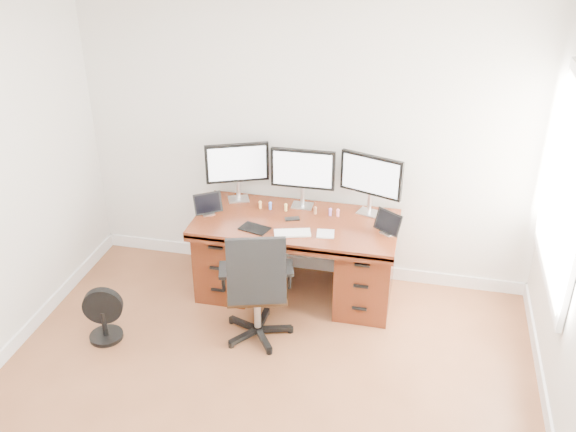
% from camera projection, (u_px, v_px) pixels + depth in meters
% --- Properties ---
extents(back_wall, '(4.00, 0.10, 2.70)m').
position_uv_depth(back_wall, '(307.00, 134.00, 5.46)').
color(back_wall, silver).
rests_on(back_wall, ground).
extents(desk, '(1.70, 0.80, 0.75)m').
position_uv_depth(desk, '(296.00, 254.00, 5.55)').
color(desk, '#522110').
rests_on(desk, ground).
extents(office_chair, '(0.66, 0.66, 1.00)m').
position_uv_depth(office_chair, '(257.00, 304.00, 5.03)').
color(office_chair, black).
rests_on(office_chair, ground).
extents(floor_fan, '(0.32, 0.27, 0.46)m').
position_uv_depth(floor_fan, '(103.00, 315.00, 5.08)').
color(floor_fan, black).
rests_on(floor_fan, ground).
extents(monitor_left, '(0.52, 0.24, 0.53)m').
position_uv_depth(monitor_left, '(237.00, 165.00, 5.55)').
color(monitor_left, silver).
rests_on(monitor_left, desk).
extents(monitor_center, '(0.55, 0.14, 0.53)m').
position_uv_depth(monitor_center, '(303.00, 171.00, 5.43)').
color(monitor_center, silver).
rests_on(monitor_center, desk).
extents(monitor_right, '(0.53, 0.21, 0.53)m').
position_uv_depth(monitor_right, '(371.00, 177.00, 5.32)').
color(monitor_right, silver).
rests_on(monitor_right, desk).
extents(tablet_left, '(0.24, 0.19, 0.19)m').
position_uv_depth(tablet_left, '(208.00, 205.00, 5.42)').
color(tablet_left, silver).
rests_on(tablet_left, desk).
extents(tablet_right, '(0.24, 0.19, 0.19)m').
position_uv_depth(tablet_right, '(388.00, 224.00, 5.13)').
color(tablet_right, silver).
rests_on(tablet_right, desk).
extents(keyboard, '(0.32, 0.20, 0.01)m').
position_uv_depth(keyboard, '(292.00, 233.00, 5.16)').
color(keyboard, silver).
rests_on(keyboard, desk).
extents(trackpad, '(0.16, 0.16, 0.01)m').
position_uv_depth(trackpad, '(325.00, 234.00, 5.15)').
color(trackpad, silver).
rests_on(trackpad, desk).
extents(drawing_tablet, '(0.27, 0.21, 0.01)m').
position_uv_depth(drawing_tablet, '(255.00, 228.00, 5.23)').
color(drawing_tablet, black).
rests_on(drawing_tablet, desk).
extents(phone, '(0.14, 0.10, 0.01)m').
position_uv_depth(phone, '(292.00, 219.00, 5.38)').
color(phone, black).
rests_on(phone, desk).
extents(figurine_yellow, '(0.03, 0.03, 0.07)m').
position_uv_depth(figurine_yellow, '(260.00, 204.00, 5.54)').
color(figurine_yellow, '#E3AC5B').
rests_on(figurine_yellow, desk).
extents(figurine_blue, '(0.03, 0.03, 0.07)m').
position_uv_depth(figurine_blue, '(270.00, 205.00, 5.52)').
color(figurine_blue, '#4F72EC').
rests_on(figurine_blue, desk).
extents(figurine_orange, '(0.03, 0.03, 0.07)m').
position_uv_depth(figurine_orange, '(286.00, 207.00, 5.49)').
color(figurine_orange, '#FFCC61').
rests_on(figurine_orange, desk).
extents(figurine_brown, '(0.03, 0.03, 0.07)m').
position_uv_depth(figurine_brown, '(315.00, 210.00, 5.45)').
color(figurine_brown, '#8C6040').
rests_on(figurine_brown, desk).
extents(figurine_purple, '(0.03, 0.03, 0.07)m').
position_uv_depth(figurine_purple, '(330.00, 211.00, 5.42)').
color(figurine_purple, '#B36FD6').
rests_on(figurine_purple, desk).
extents(figurine_pink, '(0.03, 0.03, 0.07)m').
position_uv_depth(figurine_pink, '(338.00, 212.00, 5.41)').
color(figurine_pink, pink).
rests_on(figurine_pink, desk).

